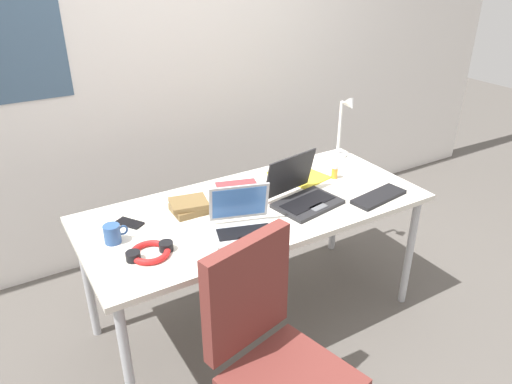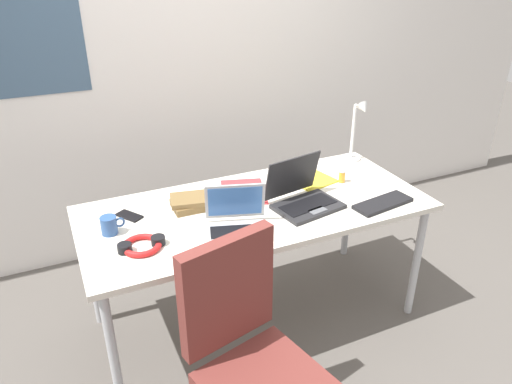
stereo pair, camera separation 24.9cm
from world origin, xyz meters
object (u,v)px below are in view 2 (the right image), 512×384
(desk_lamp, at_px, (356,132))
(coffee_mug, at_px, (109,225))
(pill_bottle, at_px, (342,176))
(computer_mouse, at_px, (277,184))
(paper_folder_back_right, at_px, (243,192))
(paper_folder_front_right, at_px, (306,177))
(laptop_back_right, at_px, (237,223))
(headphones, at_px, (142,245))
(book_stack, at_px, (189,203))
(office_chair, at_px, (254,378))
(cell_phone, at_px, (129,216))
(external_keyboard, at_px, (383,203))
(laptop_mid_desk, at_px, (303,197))

(desk_lamp, xyz_separation_m, coffee_mug, (-1.54, -0.24, -0.15))
(pill_bottle, bearing_deg, computer_mouse, 165.50)
(paper_folder_back_right, xyz_separation_m, coffee_mug, (-0.73, -0.13, 0.04))
(pill_bottle, relative_size, paper_folder_front_right, 0.25)
(laptop_back_right, xyz_separation_m, headphones, (-0.44, 0.04, -0.03))
(computer_mouse, xyz_separation_m, book_stack, (-0.52, -0.03, 0.01))
(desk_lamp, bearing_deg, pill_bottle, -136.74)
(laptop_back_right, distance_m, computer_mouse, 0.51)
(computer_mouse, distance_m, office_chair, 1.11)
(computer_mouse, distance_m, pill_bottle, 0.38)
(cell_phone, bearing_deg, computer_mouse, -33.78)
(computer_mouse, distance_m, cell_phone, 0.82)
(headphones, bearing_deg, office_chair, -64.74)
(external_keyboard, height_order, coffee_mug, coffee_mug)
(paper_folder_back_right, relative_size, coffee_mug, 2.74)
(laptop_mid_desk, height_order, external_keyboard, laptop_mid_desk)
(paper_folder_back_right, relative_size, paper_folder_front_right, 1.00)
(computer_mouse, relative_size, pill_bottle, 1.22)
(cell_phone, xyz_separation_m, paper_folder_back_right, (0.62, 0.01, -0.00))
(book_stack, height_order, paper_folder_back_right, book_stack)
(external_keyboard, distance_m, pill_bottle, 0.33)
(laptop_back_right, relative_size, pill_bottle, 4.40)
(laptop_back_right, bearing_deg, laptop_mid_desk, 13.24)
(laptop_back_right, distance_m, cell_phone, 0.56)
(laptop_mid_desk, distance_m, paper_folder_back_right, 0.35)
(laptop_back_right, relative_size, coffee_mug, 3.08)
(laptop_mid_desk, xyz_separation_m, external_keyboard, (0.38, -0.17, -0.04))
(laptop_mid_desk, bearing_deg, headphones, -176.34)
(laptop_back_right, bearing_deg, external_keyboard, -5.60)
(book_stack, height_order, office_chair, office_chair)
(desk_lamp, distance_m, laptop_back_right, 1.10)
(external_keyboard, relative_size, book_stack, 1.57)
(desk_lamp, height_order, headphones, desk_lamp)
(cell_phone, height_order, book_stack, book_stack)
(desk_lamp, distance_m, office_chair, 1.63)
(cell_phone, xyz_separation_m, coffee_mug, (-0.11, -0.12, 0.04))
(coffee_mug, bearing_deg, external_keyboard, -12.84)
(pill_bottle, height_order, paper_folder_front_right, pill_bottle)
(book_stack, height_order, coffee_mug, coffee_mug)
(laptop_mid_desk, distance_m, headphones, 0.86)
(computer_mouse, bearing_deg, cell_phone, -159.41)
(computer_mouse, bearing_deg, book_stack, -155.64)
(laptop_mid_desk, xyz_separation_m, cell_phone, (-0.85, 0.25, -0.04))
(pill_bottle, bearing_deg, laptop_back_right, -161.93)
(desk_lamp, height_order, paper_folder_back_right, desk_lamp)
(desk_lamp, bearing_deg, cell_phone, -175.29)
(desk_lamp, relative_size, headphones, 1.87)
(external_keyboard, bearing_deg, laptop_mid_desk, 147.01)
(computer_mouse, xyz_separation_m, cell_phone, (-0.82, 0.01, -0.01))
(laptop_mid_desk, relative_size, cell_phone, 2.77)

